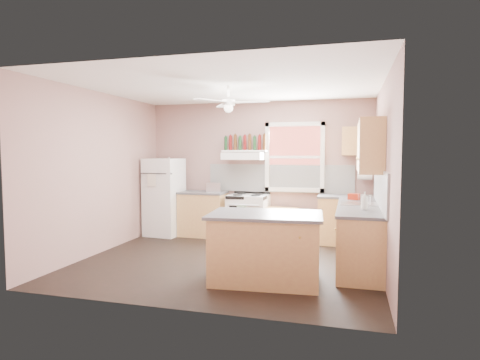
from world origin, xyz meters
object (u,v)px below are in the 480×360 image
(toaster, at_px, (214,187))
(island, at_px, (265,249))
(stove, at_px, (248,216))
(refrigerator, at_px, (164,197))
(cart, at_px, (280,224))

(toaster, distance_m, island, 3.03)
(stove, bearing_deg, refrigerator, -172.07)
(refrigerator, distance_m, stove, 1.78)
(refrigerator, xyz_separation_m, cart, (2.37, 0.15, -0.47))
(toaster, height_order, island, toaster)
(island, bearing_deg, cart, 90.45)
(refrigerator, bearing_deg, stove, 10.37)
(toaster, xyz_separation_m, stove, (0.73, -0.01, -0.56))
(stove, xyz_separation_m, cart, (0.63, -0.01, -0.12))
(stove, xyz_separation_m, island, (0.86, -2.50, 0.00))
(toaster, relative_size, stove, 0.33)
(cart, bearing_deg, stove, -172.34)
(refrigerator, distance_m, cart, 2.42)
(refrigerator, bearing_deg, island, -37.10)
(refrigerator, distance_m, island, 3.51)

